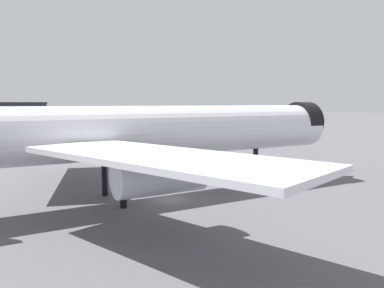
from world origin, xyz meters
name	(u,v)px	position (x,y,z in m)	size (l,w,h in m)	color
ground	(170,199)	(0.00, 0.00, 0.00)	(900.00, 900.00, 0.00)	#56565B
airliner_near_gate	(132,133)	(-3.06, 3.33, 8.13)	(66.48, 59.61, 18.45)	white
baggage_tug_wing	(25,158)	(-1.56, 41.54, 0.97)	(3.49, 2.54, 1.85)	black
traffic_cone_near_nose	(45,161)	(1.50, 39.64, 0.30)	(0.48, 0.48, 0.60)	#F2600C
traffic_cone_wingtip	(292,161)	(36.66, 5.19, 0.32)	(0.51, 0.51, 0.64)	#F2600C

